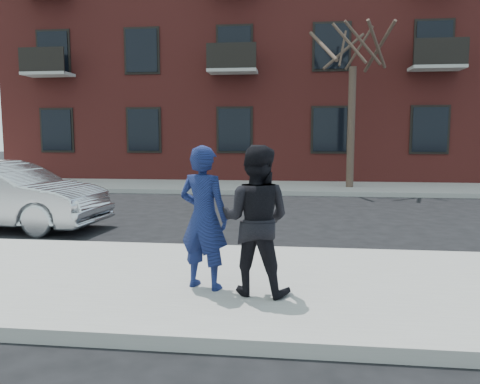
# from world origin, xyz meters

# --- Properties ---
(ground) EXTENTS (100.00, 100.00, 0.00)m
(ground) POSITION_xyz_m (0.00, 0.00, 0.00)
(ground) COLOR black
(ground) RESTS_ON ground
(near_sidewalk) EXTENTS (50.00, 3.50, 0.15)m
(near_sidewalk) POSITION_xyz_m (0.00, -0.25, 0.07)
(near_sidewalk) COLOR gray
(near_sidewalk) RESTS_ON ground
(near_curb) EXTENTS (50.00, 0.10, 0.15)m
(near_curb) POSITION_xyz_m (0.00, 1.55, 0.07)
(near_curb) COLOR #999691
(near_curb) RESTS_ON ground
(far_sidewalk) EXTENTS (50.00, 3.50, 0.15)m
(far_sidewalk) POSITION_xyz_m (0.00, 11.25, 0.07)
(far_sidewalk) COLOR gray
(far_sidewalk) RESTS_ON ground
(far_curb) EXTENTS (50.00, 0.10, 0.15)m
(far_curb) POSITION_xyz_m (0.00, 9.45, 0.07)
(far_curb) COLOR #999691
(far_curb) RESTS_ON ground
(apartment_building) EXTENTS (24.30, 10.30, 12.30)m
(apartment_building) POSITION_xyz_m (2.00, 18.00, 6.16)
(apartment_building) COLOR maroon
(apartment_building) RESTS_ON ground
(street_tree) EXTENTS (3.60, 3.60, 6.80)m
(street_tree) POSITION_xyz_m (4.50, 11.00, 5.52)
(street_tree) COLOR #33261E
(street_tree) RESTS_ON far_sidewalk
(silver_sedan) EXTENTS (4.41, 1.86, 1.42)m
(silver_sedan) POSITION_xyz_m (-3.55, 3.20, 0.71)
(silver_sedan) COLOR #B7BABF
(silver_sedan) RESTS_ON ground
(man_hoodie) EXTENTS (0.72, 0.59, 1.70)m
(man_hoodie) POSITION_xyz_m (1.50, -0.60, 1.00)
(man_hoodie) COLOR navy
(man_hoodie) RESTS_ON near_sidewalk
(man_peacoat) EXTENTS (0.93, 0.78, 1.71)m
(man_peacoat) POSITION_xyz_m (2.13, -0.72, 1.00)
(man_peacoat) COLOR black
(man_peacoat) RESTS_ON near_sidewalk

